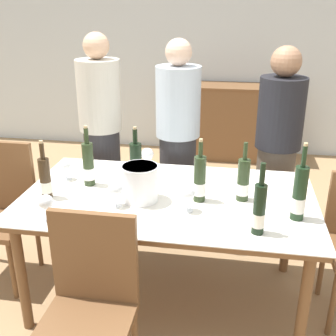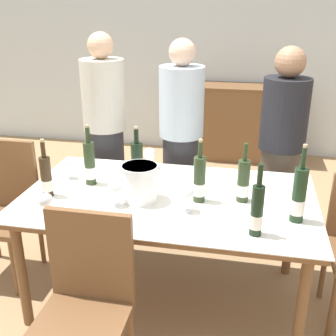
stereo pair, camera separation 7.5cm
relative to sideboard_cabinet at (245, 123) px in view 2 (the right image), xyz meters
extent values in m
plane|color=#A37F56|center=(-0.38, -2.74, -0.44)|extent=(12.00, 12.00, 0.00)
cube|color=silver|center=(-0.38, 0.29, 0.96)|extent=(8.00, 0.10, 2.80)
cube|color=brown|center=(0.00, 0.00, -0.01)|extent=(1.24, 0.44, 0.87)
cube|color=brown|center=(0.00, 0.00, 0.43)|extent=(1.28, 0.46, 0.02)
cylinder|color=brown|center=(-1.16, -3.15, -0.10)|extent=(0.06, 0.06, 0.69)
cylinder|color=brown|center=(0.40, -3.15, -0.10)|extent=(0.06, 0.06, 0.69)
cylinder|color=brown|center=(-1.16, -2.32, -0.10)|extent=(0.06, 0.06, 0.69)
cylinder|color=brown|center=(0.40, -2.32, -0.10)|extent=(0.06, 0.06, 0.69)
cube|color=brown|center=(-0.38, -2.74, 0.26)|extent=(1.71, 0.99, 0.04)
cube|color=white|center=(-0.38, -2.74, 0.28)|extent=(1.74, 1.02, 0.01)
cylinder|color=white|center=(-0.53, -2.82, 0.40)|extent=(0.20, 0.20, 0.22)
cylinder|color=white|center=(-0.53, -2.82, 0.50)|extent=(0.21, 0.21, 0.01)
cylinder|color=#28381E|center=(0.06, -2.71, 0.41)|extent=(0.07, 0.07, 0.25)
cylinder|color=white|center=(0.06, -2.71, 0.36)|extent=(0.07, 0.07, 0.07)
cylinder|color=#28381E|center=(0.06, -2.71, 0.59)|extent=(0.02, 0.02, 0.10)
cylinder|color=black|center=(-0.62, -2.57, 0.42)|extent=(0.08, 0.08, 0.26)
cylinder|color=white|center=(-0.62, -2.57, 0.36)|extent=(0.08, 0.08, 0.07)
cylinder|color=black|center=(-0.62, -2.57, 0.59)|extent=(0.03, 0.03, 0.09)
cylinder|color=tan|center=(-0.62, -2.57, 0.65)|extent=(0.02, 0.02, 0.02)
cylinder|color=black|center=(0.35, -2.90, 0.44)|extent=(0.07, 0.07, 0.30)
cylinder|color=white|center=(0.35, -2.90, 0.37)|extent=(0.07, 0.07, 0.08)
cylinder|color=black|center=(0.35, -2.90, 0.64)|extent=(0.03, 0.03, 0.11)
cylinder|color=tan|center=(0.35, -2.90, 0.71)|extent=(0.02, 0.02, 0.02)
cylinder|color=#332314|center=(-1.09, -2.87, 0.41)|extent=(0.06, 0.06, 0.24)
cylinder|color=silver|center=(-1.09, -2.87, 0.36)|extent=(0.07, 0.07, 0.07)
cylinder|color=#332314|center=(-1.09, -2.87, 0.58)|extent=(0.03, 0.03, 0.09)
cylinder|color=tan|center=(-1.09, -2.87, 0.63)|extent=(0.02, 0.02, 0.02)
cylinder|color=#28381E|center=(-0.19, -2.76, 0.42)|extent=(0.07, 0.07, 0.27)
cylinder|color=white|center=(-0.19, -2.76, 0.36)|extent=(0.07, 0.07, 0.08)
cylinder|color=#28381E|center=(-0.19, -2.76, 0.60)|extent=(0.03, 0.03, 0.09)
cylinder|color=tan|center=(-0.19, -2.76, 0.66)|extent=(0.02, 0.02, 0.02)
cylinder|color=#28381E|center=(-0.90, -2.66, 0.42)|extent=(0.07, 0.07, 0.27)
cylinder|color=white|center=(-0.90, -2.66, 0.36)|extent=(0.07, 0.07, 0.08)
cylinder|color=#28381E|center=(-0.90, -2.66, 0.61)|extent=(0.03, 0.03, 0.10)
cylinder|color=tan|center=(-0.90, -2.66, 0.67)|extent=(0.02, 0.02, 0.02)
cylinder|color=black|center=(0.13, -3.08, 0.42)|extent=(0.06, 0.06, 0.26)
cylinder|color=silver|center=(0.13, -3.08, 0.36)|extent=(0.06, 0.06, 0.07)
cylinder|color=black|center=(0.13, -3.08, 0.61)|extent=(0.03, 0.03, 0.11)
cylinder|color=white|center=(-0.24, -2.91, 0.29)|extent=(0.07, 0.07, 0.00)
cylinder|color=white|center=(-0.24, -2.91, 0.33)|extent=(0.01, 0.01, 0.08)
sphere|color=white|center=(-0.24, -2.91, 0.40)|extent=(0.08, 0.08, 0.08)
cylinder|color=white|center=(-0.96, -3.13, 0.29)|extent=(0.06, 0.06, 0.00)
cylinder|color=white|center=(-0.96, -3.13, 0.33)|extent=(0.01, 0.01, 0.07)
sphere|color=white|center=(-0.96, -3.13, 0.39)|extent=(0.08, 0.08, 0.08)
cylinder|color=white|center=(-0.60, -2.32, 0.29)|extent=(0.07, 0.07, 0.00)
cylinder|color=white|center=(-0.60, -2.32, 0.33)|extent=(0.01, 0.01, 0.07)
sphere|color=white|center=(-0.60, -2.32, 0.39)|extent=(0.09, 0.09, 0.09)
cylinder|color=white|center=(-1.08, -2.60, 0.29)|extent=(0.07, 0.07, 0.00)
cylinder|color=white|center=(-1.08, -2.60, 0.33)|extent=(0.01, 0.01, 0.07)
sphere|color=white|center=(-1.08, -2.60, 0.39)|extent=(0.07, 0.07, 0.07)
cylinder|color=white|center=(-0.65, -2.92, 0.29)|extent=(0.07, 0.07, 0.00)
cylinder|color=white|center=(-0.65, -2.92, 0.33)|extent=(0.01, 0.01, 0.08)
sphere|color=white|center=(-0.65, -2.92, 0.40)|extent=(0.08, 0.08, 0.08)
cylinder|color=brown|center=(0.60, -2.92, -0.23)|extent=(0.03, 0.03, 0.43)
cylinder|color=brown|center=(0.60, -2.55, -0.23)|extent=(0.03, 0.03, 0.43)
cylinder|color=brown|center=(-0.81, -3.38, -0.24)|extent=(0.03, 0.03, 0.42)
cube|color=brown|center=(-0.63, -3.56, -0.01)|extent=(0.42, 0.42, 0.04)
cube|color=brown|center=(-0.63, -3.37, 0.25)|extent=(0.42, 0.04, 0.47)
cylinder|color=brown|center=(-1.36, -2.92, -0.24)|extent=(0.03, 0.03, 0.41)
cylinder|color=brown|center=(-1.36, -2.55, -0.24)|extent=(0.03, 0.03, 0.41)
cube|color=brown|center=(-1.55, -2.55, 0.25)|extent=(0.42, 0.04, 0.50)
cylinder|color=#2D2D33|center=(-1.04, -1.97, 0.00)|extent=(0.28, 0.28, 0.89)
cylinder|color=beige|center=(-1.04, -1.97, 0.71)|extent=(0.33, 0.33, 0.53)
sphere|color=#DBAD89|center=(-1.04, -1.97, 1.07)|extent=(0.19, 0.19, 0.19)
cylinder|color=#2D2D33|center=(-0.43, -1.97, -0.01)|extent=(0.28, 0.28, 0.87)
cylinder|color=silver|center=(-0.43, -1.97, 0.68)|extent=(0.33, 0.33, 0.52)
sphere|color=beige|center=(-0.43, -1.97, 1.04)|extent=(0.19, 0.19, 0.19)
cylinder|color=#51473D|center=(0.30, -1.97, -0.03)|extent=(0.28, 0.28, 0.82)
cylinder|color=black|center=(0.30, -1.97, 0.63)|extent=(0.33, 0.33, 0.51)
sphere|color=#A37556|center=(0.30, -1.97, 0.99)|extent=(0.21, 0.21, 0.21)
camera|label=1|loc=(0.00, -4.98, 1.38)|focal=45.00mm
camera|label=2|loc=(0.07, -4.96, 1.38)|focal=45.00mm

